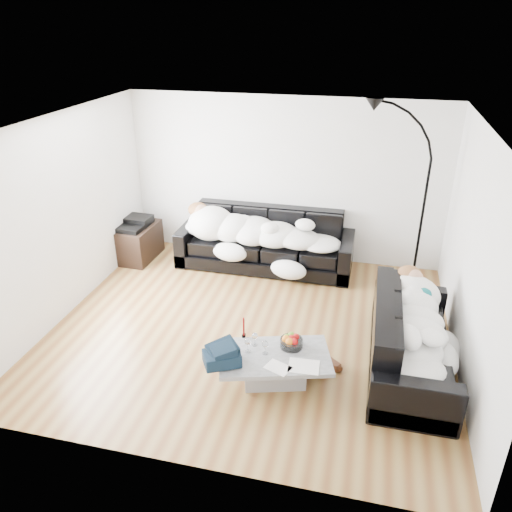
% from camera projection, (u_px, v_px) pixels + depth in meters
% --- Properties ---
extents(ground, '(5.00, 5.00, 0.00)m').
position_uv_depth(ground, '(251.00, 328.00, 6.47)').
color(ground, brown).
rests_on(ground, ground).
extents(wall_back, '(5.00, 0.02, 2.60)m').
position_uv_depth(wall_back, '(285.00, 180.00, 7.86)').
color(wall_back, silver).
rests_on(wall_back, ground).
extents(wall_left, '(0.02, 4.50, 2.60)m').
position_uv_depth(wall_left, '(62.00, 218.00, 6.42)').
color(wall_left, silver).
rests_on(wall_left, ground).
extents(wall_right, '(0.02, 4.50, 2.60)m').
position_uv_depth(wall_right, '(475.00, 258.00, 5.38)').
color(wall_right, silver).
rests_on(wall_right, ground).
extents(ceiling, '(5.00, 5.00, 0.00)m').
position_uv_depth(ceiling, '(249.00, 125.00, 5.33)').
color(ceiling, white).
rests_on(ceiling, ground).
extents(sofa_back, '(2.75, 0.95, 0.90)m').
position_uv_depth(sofa_back, '(265.00, 240.00, 7.88)').
color(sofa_back, black).
rests_on(sofa_back, ground).
extents(sofa_right, '(0.88, 2.06, 0.84)m').
position_uv_depth(sofa_right, '(413.00, 337.00, 5.58)').
color(sofa_right, black).
rests_on(sofa_right, ground).
extents(sleeper_back, '(2.32, 0.80, 0.46)m').
position_uv_depth(sleeper_back, '(265.00, 229.00, 7.75)').
color(sleeper_back, white).
rests_on(sleeper_back, sofa_back).
extents(sleeper_right, '(0.75, 1.77, 0.43)m').
position_uv_depth(sleeper_right, '(415.00, 321.00, 5.48)').
color(sleeper_right, white).
rests_on(sleeper_right, sofa_right).
extents(teal_cushion, '(0.42, 0.38, 0.20)m').
position_uv_depth(teal_cushion, '(409.00, 286.00, 6.02)').
color(teal_cushion, '#0E6365').
rests_on(teal_cushion, sofa_right).
extents(coffee_table, '(1.34, 1.00, 0.35)m').
position_uv_depth(coffee_table, '(275.00, 368.00, 5.48)').
color(coffee_table, '#939699').
rests_on(coffee_table, ground).
extents(fruit_bowl, '(0.29, 0.29, 0.16)m').
position_uv_depth(fruit_bowl, '(292.00, 341.00, 5.50)').
color(fruit_bowl, white).
rests_on(fruit_bowl, coffee_table).
extents(wine_glass_a, '(0.08, 0.08, 0.16)m').
position_uv_depth(wine_glass_a, '(255.00, 339.00, 5.52)').
color(wine_glass_a, white).
rests_on(wine_glass_a, coffee_table).
extents(wine_glass_b, '(0.10, 0.10, 0.18)m').
position_uv_depth(wine_glass_b, '(248.00, 345.00, 5.41)').
color(wine_glass_b, white).
rests_on(wine_glass_b, coffee_table).
extents(wine_glass_c, '(0.07, 0.07, 0.16)m').
position_uv_depth(wine_glass_c, '(265.00, 347.00, 5.39)').
color(wine_glass_c, white).
rests_on(wine_glass_c, coffee_table).
extents(candle_left, '(0.05, 0.05, 0.25)m').
position_uv_depth(candle_left, '(244.00, 328.00, 5.65)').
color(candle_left, maroon).
rests_on(candle_left, coffee_table).
extents(candle_right, '(0.04, 0.04, 0.21)m').
position_uv_depth(candle_right, '(244.00, 328.00, 5.68)').
color(candle_right, maroon).
rests_on(candle_right, coffee_table).
extents(newspaper_a, '(0.34, 0.26, 0.01)m').
position_uv_depth(newspaper_a, '(304.00, 366.00, 5.22)').
color(newspaper_a, silver).
rests_on(newspaper_a, coffee_table).
extents(newspaper_b, '(0.31, 0.27, 0.01)m').
position_uv_depth(newspaper_b, '(278.00, 367.00, 5.20)').
color(newspaper_b, silver).
rests_on(newspaper_b, coffee_table).
extents(navy_jacket, '(0.50, 0.46, 0.20)m').
position_uv_depth(navy_jacket, '(223.00, 348.00, 5.21)').
color(navy_jacket, black).
rests_on(navy_jacket, coffee_table).
extents(shoes, '(0.49, 0.41, 0.10)m').
position_uv_depth(shoes, '(322.00, 366.00, 5.71)').
color(shoes, '#472311').
rests_on(shoes, ground).
extents(av_cabinet, '(0.60, 0.85, 0.57)m').
position_uv_depth(av_cabinet, '(137.00, 242.00, 8.21)').
color(av_cabinet, black).
rests_on(av_cabinet, ground).
extents(stereo, '(0.46, 0.37, 0.13)m').
position_uv_depth(stereo, '(135.00, 222.00, 8.06)').
color(stereo, black).
rests_on(stereo, av_cabinet).
extents(floor_lamp, '(0.88, 0.39, 2.36)m').
position_uv_depth(floor_lamp, '(423.00, 211.00, 6.98)').
color(floor_lamp, black).
rests_on(floor_lamp, ground).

